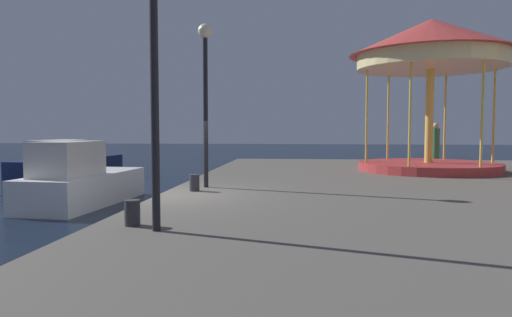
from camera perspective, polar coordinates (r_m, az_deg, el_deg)
The scene contains 9 objects.
ground_plane at distance 11.05m, azimuth -11.70°, elevation -8.39°, with size 120.00×120.00×0.00m, color black.
motorboat_navy at distance 21.51m, azimuth -22.28°, elevation -0.86°, with size 2.54×5.93×1.84m.
motorboat_white at distance 14.82m, azimuth -20.91°, elevation -2.69°, with size 2.14×4.85×1.94m.
carousel at distance 17.69m, azimuth 20.84°, elevation 11.54°, with size 5.68×5.68×5.36m.
lamp_post_mid_promenade at distance 6.97m, azimuth -12.55°, elevation 14.58°, with size 0.36×0.36×4.11m.
lamp_post_far_end at distance 11.91m, azimuth -6.30°, elevation 10.17°, with size 0.36×0.36×4.14m.
bollard_south at distance 11.21m, azimuth -7.63°, elevation -3.00°, with size 0.24×0.24×0.40m, color #2D2D33.
bollard_north at distance 7.42m, azimuth -15.07°, elevation -6.51°, with size 0.24×0.24×0.40m, color #2D2D33.
person_mid_promenade at distance 21.03m, azimuth 21.34°, elevation 1.60°, with size 0.34×0.34×1.76m.
Camera 1 is at (3.29, -10.30, 2.30)m, focal length 32.28 mm.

